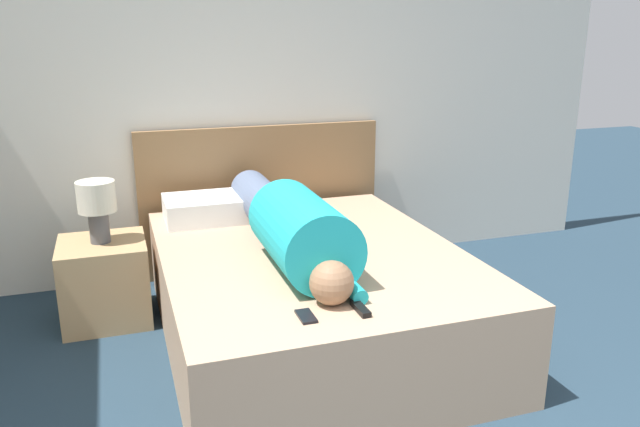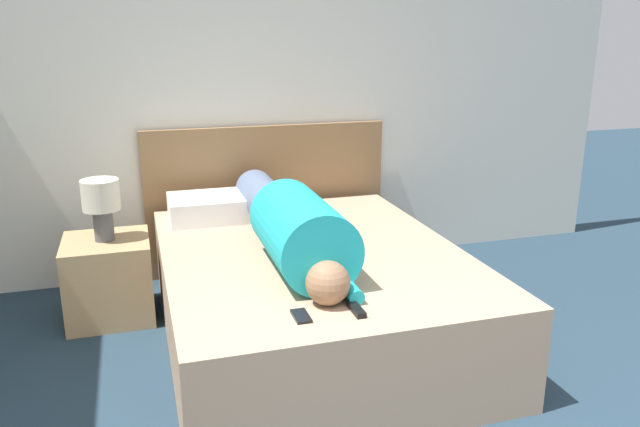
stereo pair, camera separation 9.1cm
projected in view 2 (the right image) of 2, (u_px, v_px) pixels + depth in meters
name	position (u px, v px, depth m)	size (l,w,h in m)	color
wall_back	(250.00, 85.00, 4.21)	(5.50, 0.06, 2.60)	silver
bed	(312.00, 294.00, 3.43)	(1.57, 2.02, 0.51)	tan
headboard	(268.00, 199.00, 4.39)	(1.69, 0.04, 1.03)	olive
nightstand	(109.00, 279.00, 3.68)	(0.49, 0.49, 0.48)	tan
table_lamp	(101.00, 202.00, 3.55)	(0.21, 0.21, 0.36)	#4C4C51
person_lying	(290.00, 224.00, 3.26)	(0.38, 1.74, 0.38)	#936B4C
pillow_near_headboard	(219.00, 207.00, 3.92)	(0.62, 0.39, 0.15)	white
tv_remote	(356.00, 309.00, 2.62)	(0.04, 0.15, 0.02)	black
cell_phone	(301.00, 316.00, 2.57)	(0.06, 0.13, 0.01)	black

